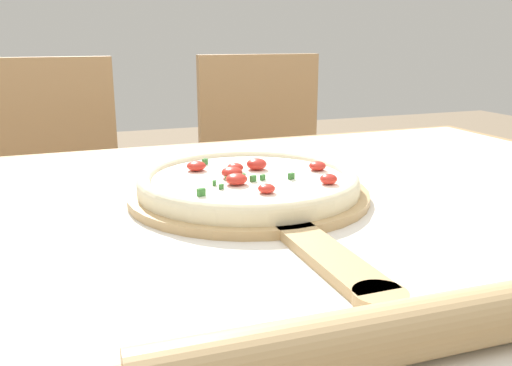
% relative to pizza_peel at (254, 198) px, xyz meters
% --- Properties ---
extents(dining_table, '(1.38, 0.96, 0.73)m').
position_rel_pizza_peel_xyz_m(dining_table, '(0.03, -0.01, -0.11)').
color(dining_table, '#A87F51').
rests_on(dining_table, ground_plane).
extents(towel_cloth, '(1.30, 0.88, 0.00)m').
position_rel_pizza_peel_xyz_m(towel_cloth, '(0.03, -0.01, -0.01)').
color(towel_cloth, silver).
rests_on(towel_cloth, dining_table).
extents(pizza_peel, '(0.34, 0.54, 0.01)m').
position_rel_pizza_peel_xyz_m(pizza_peel, '(0.00, 0.00, 0.00)').
color(pizza_peel, tan).
rests_on(pizza_peel, towel_cloth).
extents(pizza, '(0.31, 0.31, 0.04)m').
position_rel_pizza_peel_xyz_m(pizza, '(0.00, 0.02, 0.02)').
color(pizza, beige).
rests_on(pizza, pizza_peel).
extents(rolling_pin, '(0.48, 0.06, 0.04)m').
position_rel_pizza_peel_xyz_m(rolling_pin, '(-0.03, -0.39, 0.02)').
color(rolling_pin, tan).
rests_on(rolling_pin, towel_cloth).
extents(chair_left, '(0.41, 0.41, 0.91)m').
position_rel_pizza_peel_xyz_m(chair_left, '(-0.28, 0.81, -0.22)').
color(chair_left, tan).
rests_on(chair_left, ground_plane).
extents(chair_right, '(0.42, 0.42, 0.91)m').
position_rel_pizza_peel_xyz_m(chair_right, '(0.34, 0.81, -0.22)').
color(chair_right, tan).
rests_on(chair_right, ground_plane).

